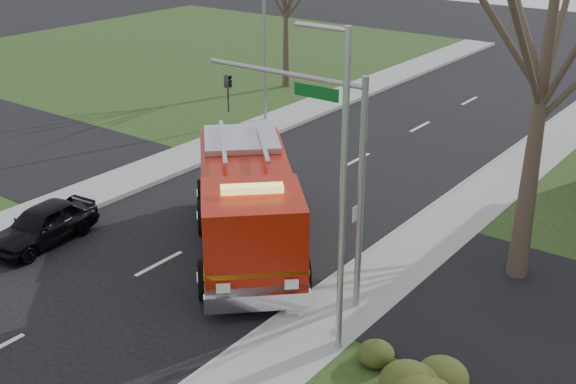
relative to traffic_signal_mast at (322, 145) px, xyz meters
The scene contains 10 objects.
ground 7.18m from the traffic_signal_mast, 163.94° to the right, with size 120.00×120.00×0.00m, color black.
sidewalk_right 4.97m from the traffic_signal_mast, 56.58° to the right, with size 2.40×80.00×0.15m, color gray.
sidewalk_left 12.41m from the traffic_signal_mast, behind, with size 2.40×80.00×0.15m, color gray.
hedge_corner 6.14m from the traffic_signal_mast, 33.41° to the right, with size 2.80×2.00×0.90m, color #2C3212.
bare_tree_near 6.78m from the traffic_signal_mast, 46.37° to the left, with size 6.00×6.00×12.00m.
traffic_signal_mast is the anchor object (origin of this frame).
streetlight_pole 2.78m from the traffic_signal_mast, 46.02° to the right, with size 1.48×0.16×8.40m.
utility_pole_far 17.38m from the traffic_signal_mast, 133.85° to the left, with size 0.14×0.14×7.00m, color gray.
fire_engine 4.78m from the traffic_signal_mast, 165.35° to the left, with size 8.04×8.23×3.46m.
parked_car_maroon 10.60m from the traffic_signal_mast, 163.59° to the right, with size 1.61×4.01×1.37m, color black.
Camera 1 is at (15.59, -13.83, 11.14)m, focal length 45.00 mm.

